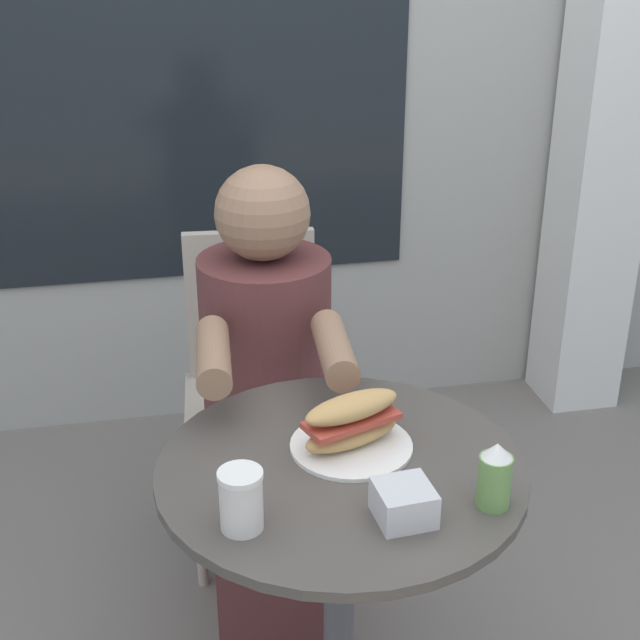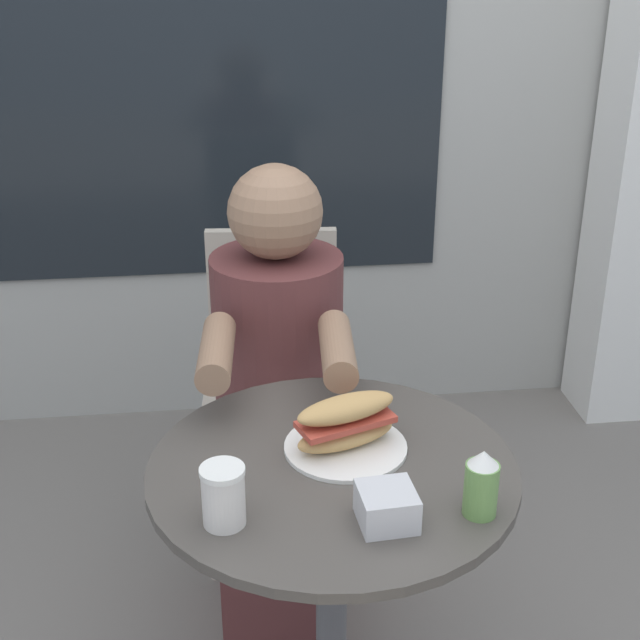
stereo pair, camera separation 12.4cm
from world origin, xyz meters
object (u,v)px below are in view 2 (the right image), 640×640
cafe_table (332,556)px  sandwich_on_plate (346,428)px  diner_chair (273,361)px  condiment_bottle (481,484)px  drink_cup (223,496)px  seated_diner (280,430)px

cafe_table → sandwich_on_plate: size_ratio=3.26×
diner_chair → condiment_bottle: diner_chair is taller
cafe_table → drink_cup: drink_cup is taller
cafe_table → condiment_bottle: bearing=-37.1°
cafe_table → sandwich_on_plate: sandwich_on_plate is taller
drink_cup → condiment_bottle: size_ratio=0.87×
seated_diner → drink_cup: 0.71m
drink_cup → condiment_bottle: condiment_bottle is taller
cafe_table → seated_diner: 0.50m
drink_cup → condiment_bottle: 0.41m
cafe_table → sandwich_on_plate: (0.03, 0.05, 0.25)m
diner_chair → condiment_bottle: (0.27, -1.01, 0.27)m
diner_chair → seated_diner: seated_diner is taller
cafe_table → drink_cup: size_ratio=7.08×
cafe_table → condiment_bottle: (0.22, -0.17, 0.26)m
cafe_table → seated_diner: bearing=96.8°
diner_chair → condiment_bottle: 1.08m
drink_cup → seated_diner: bearing=78.2°
seated_diner → sandwich_on_plate: seated_diner is taller
seated_diner → sandwich_on_plate: size_ratio=5.07×
diner_chair → sandwich_on_plate: 0.84m
diner_chair → sandwich_on_plate: (0.08, -0.79, 0.26)m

